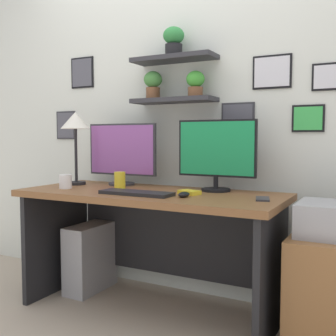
{
  "coord_description": "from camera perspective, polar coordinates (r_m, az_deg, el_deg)",
  "views": [
    {
      "loc": [
        1.27,
        -2.16,
        1.08
      ],
      "look_at": [
        0.1,
        0.05,
        0.89
      ],
      "focal_mm": 44.16,
      "sensor_mm": 36.0,
      "label": 1
    }
  ],
  "objects": [
    {
      "name": "desk",
      "position": [
        2.61,
        -1.91,
        -7.7
      ],
      "size": [
        1.63,
        0.68,
        0.75
      ],
      "color": "brown",
      "rests_on": "ground"
    },
    {
      "name": "coffee_mug",
      "position": [
        2.76,
        -13.97,
        -1.83
      ],
      "size": [
        0.08,
        0.08,
        0.09
      ],
      "primitive_type": "cylinder",
      "color": "white",
      "rests_on": "desk"
    },
    {
      "name": "back_wall_assembly",
      "position": [
        2.9,
        1.85,
        9.67
      ],
      "size": [
        4.4,
        0.24,
        2.7
      ],
      "color": "silver",
      "rests_on": "ground"
    },
    {
      "name": "cell_phone",
      "position": [
        2.25,
        12.93,
        -4.17
      ],
      "size": [
        0.1,
        0.15,
        0.01
      ],
      "primitive_type": "cube",
      "rotation": [
        0.0,
        0.0,
        0.27
      ],
      "color": "#2D2D33",
      "rests_on": "desk"
    },
    {
      "name": "ground_plane",
      "position": [
        2.73,
        -2.48,
        -19.07
      ],
      "size": [
        8.0,
        8.0,
        0.0
      ],
      "primitive_type": "plane",
      "color": "tan"
    },
    {
      "name": "keyboard",
      "position": [
        2.4,
        -4.42,
        -3.46
      ],
      "size": [
        0.44,
        0.14,
        0.02
      ],
      "primitive_type": "cube",
      "color": "black",
      "rests_on": "desk"
    },
    {
      "name": "drawer_cabinet",
      "position": [
        2.35,
        22.09,
        -15.69
      ],
      "size": [
        0.44,
        0.5,
        0.58
      ],
      "primitive_type": "cube",
      "color": "brown",
      "rests_on": "ground"
    },
    {
      "name": "scissors_tray",
      "position": [
        2.4,
        2.92,
        -3.39
      ],
      "size": [
        0.14,
        0.11,
        0.02
      ],
      "primitive_type": "cube",
      "rotation": [
        0.0,
        0.0,
        -0.33
      ],
      "color": "yellow",
      "rests_on": "desk"
    },
    {
      "name": "computer_tower_left",
      "position": [
        3.04,
        -10.67,
        -12.01
      ],
      "size": [
        0.18,
        0.4,
        0.47
      ],
      "primitive_type": "cube",
      "color": "#99999E",
      "rests_on": "ground"
    },
    {
      "name": "monitor_left",
      "position": [
        2.88,
        -6.37,
        2.1
      ],
      "size": [
        0.53,
        0.18,
        0.43
      ],
      "color": "#2D2D33",
      "rests_on": "desk"
    },
    {
      "name": "computer_mouse",
      "position": [
        2.29,
        2.21,
        -3.68
      ],
      "size": [
        0.06,
        0.09,
        0.03
      ],
      "primitive_type": "ellipsoid",
      "color": "black",
      "rests_on": "desk"
    },
    {
      "name": "water_cup",
      "position": [
        2.67,
        -6.66,
        -1.71
      ],
      "size": [
        0.07,
        0.07,
        0.11
      ],
      "primitive_type": "cylinder",
      "color": "yellow",
      "rests_on": "desk"
    },
    {
      "name": "desk_lamp",
      "position": [
        2.95,
        -12.65,
        5.77
      ],
      "size": [
        0.2,
        0.2,
        0.51
      ],
      "color": "black",
      "rests_on": "desk"
    },
    {
      "name": "monitor_right",
      "position": [
        2.55,
        6.71,
        2.11
      ],
      "size": [
        0.5,
        0.18,
        0.44
      ],
      "color": "black",
      "rests_on": "desk"
    }
  ]
}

